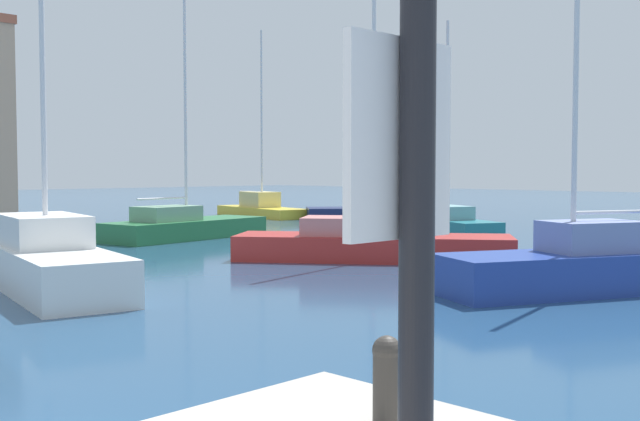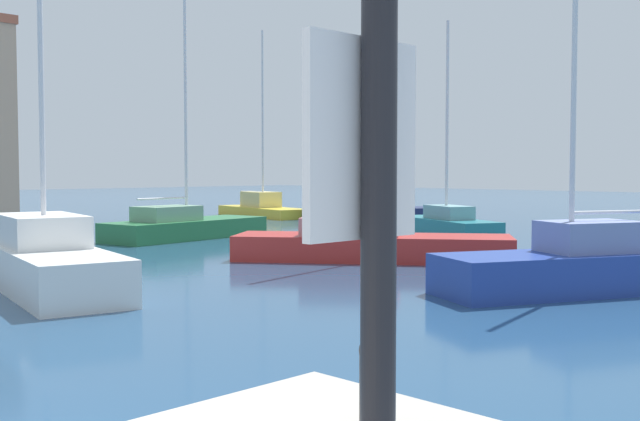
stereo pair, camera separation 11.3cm
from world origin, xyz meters
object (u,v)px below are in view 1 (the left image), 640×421
object	(u,v)px
sailboat_green_far_left	(184,226)
sailboat_yellow_far_right	(261,207)
mooring_bollard	(387,377)
sailboat_teal_inner_mooring	(446,225)
sailboat_blue_outer_mooring	(576,265)
sailboat_white_center_channel	(46,259)
sailboat_red_distant_east	(370,243)
sailboat_navy_mid_harbor	(373,211)

from	to	relation	value
sailboat_green_far_left	sailboat_yellow_far_right	bearing A→B (deg)	36.79
mooring_bollard	sailboat_teal_inner_mooring	distance (m)	25.76
sailboat_blue_outer_mooring	sailboat_white_center_channel	size ratio (longest dim) A/B	0.82
sailboat_red_distant_east	sailboat_green_far_left	world-z (taller)	sailboat_red_distant_east
sailboat_yellow_far_right	sailboat_teal_inner_mooring	bearing A→B (deg)	-105.97
sailboat_blue_outer_mooring	sailboat_teal_inner_mooring	bearing A→B (deg)	47.69
mooring_bollard	sailboat_green_far_left	bearing A→B (deg)	57.68
sailboat_red_distant_east	sailboat_white_center_channel	world-z (taller)	sailboat_white_center_channel
sailboat_yellow_far_right	sailboat_green_far_left	distance (m)	14.96
sailboat_teal_inner_mooring	sailboat_white_center_channel	xyz separation A→B (m)	(-17.17, -0.78, 0.14)
mooring_bollard	sailboat_navy_mid_harbor	bearing A→B (deg)	40.69
sailboat_white_center_channel	sailboat_green_far_left	size ratio (longest dim) A/B	1.09
sailboat_red_distant_east	sailboat_blue_outer_mooring	xyz separation A→B (m)	(-1.47, -7.43, 0.08)
sailboat_yellow_far_right	sailboat_green_far_left	xyz separation A→B (m)	(-11.98, -8.96, -0.02)
mooring_bollard	sailboat_white_center_channel	world-z (taller)	sailboat_white_center_channel
sailboat_navy_mid_harbor	sailboat_yellow_far_right	xyz separation A→B (m)	(-2.53, 6.64, 0.08)
sailboat_teal_inner_mooring	mooring_bollard	bearing A→B (deg)	-145.76
sailboat_blue_outer_mooring	mooring_bollard	bearing A→B (deg)	-159.42
mooring_bollard	sailboat_blue_outer_mooring	world-z (taller)	sailboat_blue_outer_mooring
mooring_bollard	sailboat_navy_mid_harbor	world-z (taller)	sailboat_navy_mid_harbor
sailboat_teal_inner_mooring	sailboat_navy_mid_harbor	xyz separation A→B (m)	(7.32, 10.11, -0.09)
sailboat_red_distant_east	sailboat_green_far_left	bearing A→B (deg)	88.17
sailboat_green_far_left	sailboat_red_distant_east	bearing A→B (deg)	-91.83
sailboat_red_distant_east	sailboat_white_center_channel	xyz separation A→B (m)	(-9.66, 1.66, 0.16)
sailboat_yellow_far_right	sailboat_blue_outer_mooring	bearing A→B (deg)	-117.36
sailboat_yellow_far_right	sailboat_red_distant_east	bearing A→B (deg)	-122.68
mooring_bollard	sailboat_yellow_far_right	world-z (taller)	sailboat_yellow_far_right
mooring_bollard	sailboat_red_distant_east	size ratio (longest dim) A/B	0.06
sailboat_red_distant_east	sailboat_white_center_channel	distance (m)	9.80
sailboat_navy_mid_harbor	sailboat_white_center_channel	size ratio (longest dim) A/B	1.00
sailboat_teal_inner_mooring	sailboat_green_far_left	xyz separation A→B (m)	(-7.19, 7.79, -0.04)
sailboat_teal_inner_mooring	sailboat_green_far_left	world-z (taller)	sailboat_green_far_left
mooring_bollard	sailboat_blue_outer_mooring	xyz separation A→B (m)	(12.30, 4.62, -0.72)
sailboat_yellow_far_right	sailboat_blue_outer_mooring	xyz separation A→B (m)	(-13.78, -26.62, 0.07)
mooring_bollard	sailboat_yellow_far_right	bearing A→B (deg)	50.14
sailboat_navy_mid_harbor	sailboat_blue_outer_mooring	world-z (taller)	sailboat_navy_mid_harbor
sailboat_navy_mid_harbor	sailboat_white_center_channel	bearing A→B (deg)	-156.03
sailboat_yellow_far_right	sailboat_blue_outer_mooring	distance (m)	29.98
sailboat_blue_outer_mooring	sailboat_yellow_far_right	bearing A→B (deg)	62.64
mooring_bollard	sailboat_teal_inner_mooring	world-z (taller)	sailboat_teal_inner_mooring
sailboat_white_center_channel	sailboat_green_far_left	bearing A→B (deg)	40.65
mooring_bollard	sailboat_teal_inner_mooring	xyz separation A→B (m)	(21.29, 14.49, -0.77)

